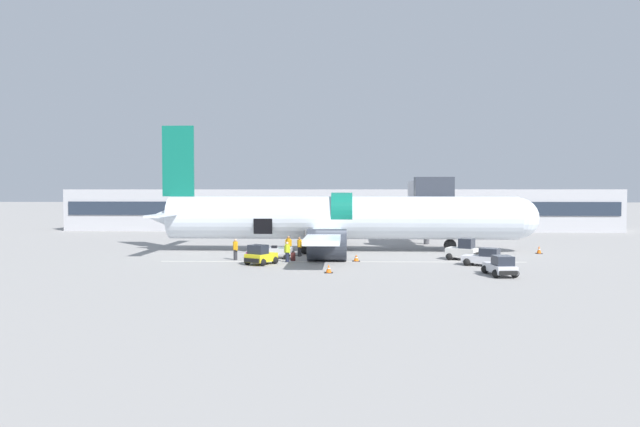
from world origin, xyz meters
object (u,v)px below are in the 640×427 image
object	(u,v)px
baggage_tug_lead	(501,267)
ground_crew_loader_b	(308,245)
baggage_tug_rear	(485,258)
ground_crew_loader_a	(288,245)
ground_crew_marshal	(323,247)
suitcase_on_tarmac_upright	(249,255)
ground_crew_supervisor	(299,246)
ground_crew_helper	(235,249)
airplane	(337,219)
baggage_cart_loading	(277,253)
ground_crew_driver	(287,251)
baggage_tug_spare	(260,256)
suitcase_on_tarmac_spare	(293,257)
baggage_tug_mid	(463,251)

from	to	relation	value
baggage_tug_lead	ground_crew_loader_b	size ratio (longest dim) A/B	1.90
baggage_tug_rear	ground_crew_loader_a	world-z (taller)	ground_crew_loader_a
ground_crew_marshal	suitcase_on_tarmac_upright	distance (m)	6.41
suitcase_on_tarmac_upright	baggage_tug_lead	bearing A→B (deg)	-26.44
baggage_tug_lead	ground_crew_supervisor	world-z (taller)	ground_crew_supervisor
ground_crew_helper	ground_crew_marshal	xyz separation A→B (m)	(7.06, 2.86, -0.09)
airplane	ground_crew_loader_a	size ratio (longest dim) A/B	21.88
baggage_tug_rear	suitcase_on_tarmac_upright	xyz separation A→B (m)	(-18.61, 4.09, -0.33)
baggage_tug_lead	ground_crew_loader_b	distance (m)	17.64
baggage_cart_loading	ground_crew_marshal	size ratio (longest dim) A/B	2.24
ground_crew_loader_a	ground_crew_supervisor	distance (m)	1.48
ground_crew_supervisor	baggage_tug_lead	bearing A→B (deg)	-36.74
ground_crew_loader_a	ground_crew_loader_b	world-z (taller)	ground_crew_loader_b
airplane	ground_crew_loader_b	world-z (taller)	airplane
ground_crew_driver	ground_crew_marshal	distance (m)	4.83
baggage_tug_spare	ground_crew_loader_b	xyz separation A→B (m)	(3.27, 6.19, 0.24)
airplane	ground_crew_driver	xyz separation A→B (m)	(-3.79, -8.60, -2.18)
baggage_tug_spare	ground_crew_loader_b	bearing A→B (deg)	62.19
ground_crew_driver	suitcase_on_tarmac_upright	xyz separation A→B (m)	(-3.52, 2.55, -0.59)
ground_crew_helper	suitcase_on_tarmac_upright	xyz separation A→B (m)	(0.84, 1.40, -0.66)
ground_crew_loader_b	ground_crew_driver	xyz separation A→B (m)	(-1.36, -4.66, -0.04)
ground_crew_loader_b	suitcase_on_tarmac_spare	distance (m)	3.98
airplane	suitcase_on_tarmac_spare	distance (m)	8.88
baggage_tug_mid	ground_crew_supervisor	xyz separation A→B (m)	(-13.61, 1.81, 0.14)
baggage_tug_spare	suitcase_on_tarmac_upright	distance (m)	4.41
baggage_tug_mid	ground_crew_loader_a	xyz separation A→B (m)	(-14.66, 2.84, 0.14)
baggage_tug_spare	ground_crew_supervisor	bearing A→B (deg)	65.58
airplane	baggage_tug_lead	distance (m)	19.02
ground_crew_loader_a	suitcase_on_tarmac_spare	world-z (taller)	ground_crew_loader_a
airplane	suitcase_on_tarmac_spare	world-z (taller)	airplane
ground_crew_helper	ground_crew_loader_b	bearing A→B (deg)	31.48
baggage_tug_lead	baggage_tug_spare	bearing A→B (deg)	163.16
baggage_tug_rear	ground_crew_helper	size ratio (longest dim) A/B	1.88
ground_crew_loader_b	suitcase_on_tarmac_spare	bearing A→B (deg)	-104.24
baggage_tug_lead	ground_crew_marshal	distance (m)	16.21
baggage_tug_mid	ground_crew_driver	distance (m)	14.41
baggage_tug_mid	baggage_tug_spare	size ratio (longest dim) A/B	1.02
baggage_tug_mid	baggage_tug_spare	xyz separation A→B (m)	(-16.14, -3.77, -0.09)
suitcase_on_tarmac_spare	airplane	bearing A→B (deg)	66.39
baggage_tug_mid	baggage_tug_rear	distance (m)	3.88
ground_crew_driver	ground_crew_helper	xyz separation A→B (m)	(-4.36, 1.15, 0.07)
ground_crew_loader_b	baggage_tug_lead	bearing A→B (deg)	-39.77
ground_crew_supervisor	ground_crew_helper	distance (m)	5.77
ground_crew_marshal	suitcase_on_tarmac_upright	bearing A→B (deg)	-166.78
ground_crew_marshal	ground_crew_loader_a	bearing A→B (deg)	161.05
baggage_tug_lead	baggage_tug_mid	xyz separation A→B (m)	(-0.69, 8.86, 0.14)
airplane	baggage_cart_loading	size ratio (longest dim) A/B	10.39
airplane	baggage_tug_spare	bearing A→B (deg)	-119.31
baggage_cart_loading	ground_crew_loader_a	distance (m)	2.68
suitcase_on_tarmac_upright	suitcase_on_tarmac_spare	distance (m)	4.28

